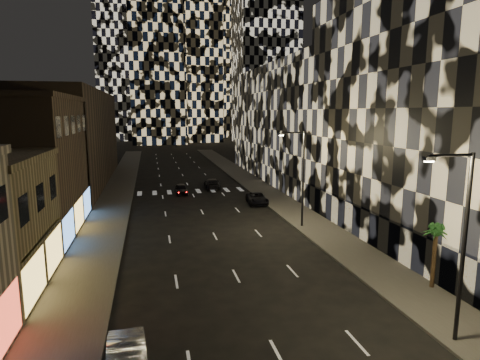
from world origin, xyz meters
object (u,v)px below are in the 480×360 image
streetlight_near (460,235)px  car_dark_oncoming (212,184)px  palm_tree (436,235)px  streetlight_far (301,172)px  car_dark_midlane (181,189)px  car_dark_rightlane (257,198)px

streetlight_near → car_dark_oncoming: bearing=97.1°
palm_tree → streetlight_far: bearing=102.1°
car_dark_midlane → car_dark_rightlane: (8.47, -7.79, -0.01)m
streetlight_near → streetlight_far: (0.00, 20.00, 0.00)m
car_dark_midlane → car_dark_oncoming: bearing=32.3°
streetlight_near → car_dark_midlane: bearing=104.4°
streetlight_far → car_dark_rightlane: (-1.35, 10.62, -4.68)m
streetlight_far → car_dark_oncoming: streetlight_far is taller
streetlight_far → palm_tree: size_ratio=2.21×
streetlight_far → car_dark_midlane: size_ratio=2.26×
car_dark_oncoming → palm_tree: 37.16m
car_dark_oncoming → palm_tree: size_ratio=1.22×
car_dark_oncoming → car_dark_rightlane: (3.83, -10.84, -0.05)m
car_dark_rightlane → palm_tree: palm_tree is taller
palm_tree → car_dark_rightlane: bearing=100.1°
car_dark_midlane → palm_tree: bearing=-69.7°
car_dark_midlane → car_dark_rightlane: car_dark_midlane is taller
car_dark_oncoming → palm_tree: bearing=105.9°
streetlight_far → car_dark_rightlane: 11.69m
streetlight_near → car_dark_oncoming: 42.05m
car_dark_midlane → car_dark_rightlane: 11.51m
car_dark_midlane → car_dark_rightlane: bearing=-43.7°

